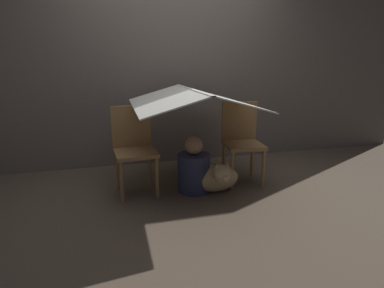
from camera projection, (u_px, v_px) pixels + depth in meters
The scene contains 8 objects.
ground_plane at pixel (195, 192), 3.06m from camera, with size 8.80×8.80×0.00m, color brown.
wall_back at pixel (173, 65), 3.75m from camera, with size 7.00×0.05×2.50m.
chair_left at pixel (134, 146), 2.98m from camera, with size 0.43×0.43×0.87m.
chair_right at pixel (242, 139), 3.26m from camera, with size 0.43×0.43×0.87m.
sheet_canopy at pixel (192, 97), 2.93m from camera, with size 1.15×1.32×0.17m.
person_front at pixel (194, 169), 3.05m from camera, with size 0.33×0.33×0.57m.
dog at pixel (217, 178), 3.02m from camera, with size 0.48×0.42×0.37m.
floor_cushion at pixel (199, 175), 3.39m from camera, with size 0.41×0.33×0.10m.
Camera 1 is at (-0.75, -2.72, 1.27)m, focal length 28.00 mm.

